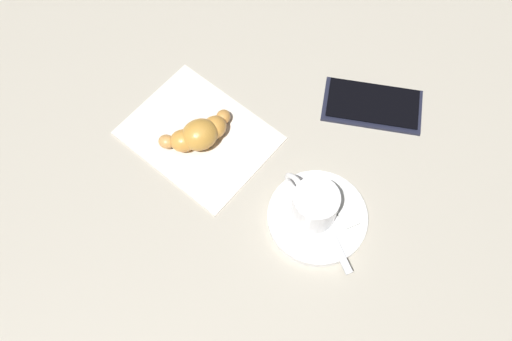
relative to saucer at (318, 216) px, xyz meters
The scene contains 8 objects.
ground_plane 0.11m from the saucer, behind, with size 1.80×1.80×0.00m, color #ACA594.
saucer is the anchor object (origin of this frame).
espresso_cup 0.03m from the saucer, 168.16° to the left, with size 0.08×0.06×0.05m.
teaspoon 0.01m from the saucer, 60.04° to the left, with size 0.11×0.09×0.01m.
sugar_packet 0.03m from the saucer, 53.68° to the left, with size 0.07×0.02×0.01m, color white.
napkin 0.20m from the saucer, behind, with size 0.19×0.15×0.00m, color silver.
croissant 0.19m from the saucer, behind, with size 0.08×0.10×0.04m.
cell_phone 0.19m from the saucer, 91.16° to the left, with size 0.16×0.11×0.01m.
Camera 1 is at (0.15, -0.26, 0.66)m, focal length 38.29 mm.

